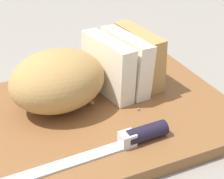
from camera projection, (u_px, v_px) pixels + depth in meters
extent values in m
plane|color=gray|center=(112.00, 116.00, 0.54)|extent=(3.00, 3.00, 0.00)
cube|color=brown|center=(112.00, 111.00, 0.53)|extent=(0.37, 0.29, 0.02)
ellipsoid|color=tan|center=(58.00, 80.00, 0.50)|extent=(0.16, 0.14, 0.09)
cube|color=#F2E8CC|center=(107.00, 66.00, 0.54)|extent=(0.05, 0.12, 0.09)
cube|color=#F2E8CC|center=(125.00, 62.00, 0.56)|extent=(0.05, 0.12, 0.09)
cube|color=tan|center=(139.00, 56.00, 0.58)|extent=(0.04, 0.12, 0.09)
cube|color=silver|center=(62.00, 165.00, 0.41)|extent=(0.18, 0.02, 0.00)
cylinder|color=black|center=(147.00, 132.00, 0.45)|extent=(0.06, 0.02, 0.02)
cube|color=silver|center=(127.00, 139.00, 0.44)|extent=(0.02, 0.02, 0.02)
sphere|color=tan|center=(139.00, 109.00, 0.52)|extent=(0.00, 0.00, 0.00)
sphere|color=tan|center=(92.00, 103.00, 0.53)|extent=(0.01, 0.01, 0.01)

